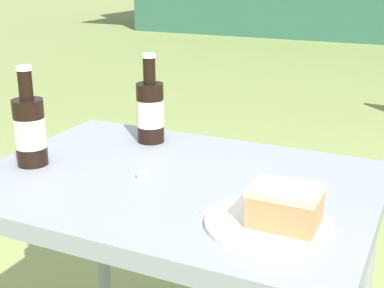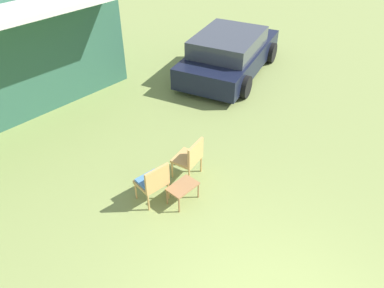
{
  "view_description": "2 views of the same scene",
  "coord_description": "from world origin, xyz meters",
  "px_view_note": "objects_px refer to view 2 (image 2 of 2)",
  "views": [
    {
      "loc": [
        0.52,
        -0.99,
        1.17
      ],
      "look_at": [
        0.0,
        0.1,
        0.76
      ],
      "focal_mm": 50.0,
      "sensor_mm": 36.0,
      "label": 1
    },
    {
      "loc": [
        -2.41,
        -0.71,
        5.18
      ],
      "look_at": [
        1.76,
        3.18,
        0.9
      ],
      "focal_mm": 35.0,
      "sensor_mm": 36.0,
      "label": 2
    }
  ],
  "objects_px": {
    "wicker_chair_cushioned": "(153,181)",
    "parked_car": "(229,54)",
    "wicker_chair_plain": "(190,157)",
    "garden_side_table": "(183,188)"
  },
  "relations": [
    {
      "from": "wicker_chair_cushioned",
      "to": "parked_car",
      "type": "bearing_deg",
      "value": -149.86
    },
    {
      "from": "wicker_chair_cushioned",
      "to": "wicker_chair_plain",
      "type": "relative_size",
      "value": 1.0
    },
    {
      "from": "wicker_chair_cushioned",
      "to": "garden_side_table",
      "type": "relative_size",
      "value": 1.52
    },
    {
      "from": "wicker_chair_cushioned",
      "to": "garden_side_table",
      "type": "height_order",
      "value": "wicker_chair_cushioned"
    },
    {
      "from": "wicker_chair_cushioned",
      "to": "wicker_chair_plain",
      "type": "xyz_separation_m",
      "value": [
        0.98,
        -0.02,
        0.01
      ]
    },
    {
      "from": "wicker_chair_cushioned",
      "to": "garden_side_table",
      "type": "xyz_separation_m",
      "value": [
        0.36,
        -0.41,
        -0.16
      ]
    },
    {
      "from": "parked_car",
      "to": "garden_side_table",
      "type": "relative_size",
      "value": 7.82
    },
    {
      "from": "parked_car",
      "to": "wicker_chair_cushioned",
      "type": "xyz_separation_m",
      "value": [
        -5.27,
        -2.41,
        -0.13
      ]
    },
    {
      "from": "wicker_chair_cushioned",
      "to": "wicker_chair_plain",
      "type": "distance_m",
      "value": 0.98
    },
    {
      "from": "parked_car",
      "to": "wicker_chair_cushioned",
      "type": "height_order",
      "value": "parked_car"
    }
  ]
}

